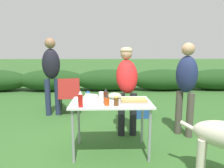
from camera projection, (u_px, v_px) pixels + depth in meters
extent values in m
plane|color=#336028|center=(111.00, 152.00, 2.87)|extent=(60.00, 60.00, 0.00)
ellipsoid|color=#1E4219|center=(52.00, 80.00, 7.09)|extent=(2.40, 0.90, 0.76)
ellipsoid|color=#1E4219|center=(108.00, 80.00, 7.15)|extent=(2.40, 0.90, 0.76)
ellipsoid|color=#1E4219|center=(163.00, 80.00, 7.21)|extent=(2.40, 0.90, 0.76)
ellipsoid|color=#1E4219|center=(218.00, 80.00, 7.27)|extent=(2.40, 0.90, 0.76)
cube|color=white|center=(111.00, 103.00, 2.75)|extent=(1.10, 0.64, 0.02)
cylinder|color=gray|center=(73.00, 137.00, 2.53)|extent=(0.04, 0.04, 0.71)
cylinder|color=gray|center=(150.00, 136.00, 2.56)|extent=(0.04, 0.04, 0.71)
cylinder|color=gray|center=(79.00, 122.00, 3.06)|extent=(0.04, 0.04, 0.71)
cylinder|color=gray|center=(142.00, 121.00, 3.09)|extent=(0.04, 0.04, 0.71)
cube|color=#9E9EA3|center=(134.00, 102.00, 2.70)|extent=(0.39, 0.22, 0.02)
cube|color=tan|center=(134.00, 100.00, 2.69)|extent=(0.34, 0.19, 0.04)
cylinder|color=white|center=(91.00, 97.00, 2.91)|extent=(0.20, 0.20, 0.05)
ellipsoid|color=#ADBC99|center=(115.00, 96.00, 2.92)|extent=(0.20, 0.20, 0.09)
cylinder|color=white|center=(102.00, 96.00, 2.85)|extent=(0.08, 0.08, 0.11)
cylinder|color=brown|center=(116.00, 101.00, 2.54)|extent=(0.06, 0.06, 0.11)
cone|color=gold|center=(116.00, 96.00, 2.53)|extent=(0.05, 0.05, 0.03)
cylinder|color=#562314|center=(106.00, 98.00, 2.65)|extent=(0.06, 0.06, 0.16)
cone|color=black|center=(106.00, 90.00, 2.63)|extent=(0.05, 0.05, 0.04)
cylinder|color=#CC4214|center=(107.00, 101.00, 2.56)|extent=(0.07, 0.07, 0.11)
cone|color=black|center=(107.00, 96.00, 2.55)|extent=(0.06, 0.06, 0.03)
cylinder|color=silver|center=(88.00, 98.00, 2.72)|extent=(0.07, 0.07, 0.12)
cone|color=#194793|center=(88.00, 92.00, 2.71)|extent=(0.06, 0.06, 0.04)
cylinder|color=red|center=(80.00, 101.00, 2.48)|extent=(0.06, 0.06, 0.16)
cone|color=white|center=(80.00, 92.00, 2.46)|extent=(0.05, 0.05, 0.05)
cylinder|color=black|center=(121.00, 115.00, 3.37)|extent=(0.12, 0.12, 0.73)
cylinder|color=black|center=(133.00, 114.00, 3.38)|extent=(0.12, 0.12, 0.73)
ellipsoid|color=red|center=(127.00, 76.00, 3.38)|extent=(0.38, 0.47, 0.65)
sphere|color=tan|center=(126.00, 54.00, 3.42)|extent=(0.20, 0.20, 0.20)
ellipsoid|color=tan|center=(126.00, 51.00, 3.41)|extent=(0.21, 0.21, 0.12)
cylinder|color=#232D4C|center=(48.00, 97.00, 4.41)|extent=(0.12, 0.12, 0.81)
cylinder|color=#232D4C|center=(58.00, 97.00, 4.46)|extent=(0.12, 0.12, 0.81)
ellipsoid|color=black|center=(51.00, 64.00, 4.31)|extent=(0.43, 0.35, 0.66)
sphere|color=#936B4C|center=(50.00, 43.00, 4.24)|extent=(0.23, 0.23, 0.23)
cylinder|color=#4C473D|center=(179.00, 113.00, 3.44)|extent=(0.11, 0.11, 0.75)
cylinder|color=#4C473D|center=(190.00, 115.00, 3.30)|extent=(0.11, 0.11, 0.75)
ellipsoid|color=navy|center=(187.00, 74.00, 3.26)|extent=(0.43, 0.44, 0.60)
sphere|color=tan|center=(188.00, 49.00, 3.19)|extent=(0.21, 0.21, 0.21)
cylinder|color=beige|center=(203.00, 152.00, 2.39)|extent=(0.08, 0.08, 0.46)
cylinder|color=beige|center=(200.00, 159.00, 2.23)|extent=(0.08, 0.08, 0.46)
cylinder|color=beige|center=(189.00, 127.00, 2.35)|extent=(0.20, 0.16, 0.12)
cube|color=maroon|center=(70.00, 96.00, 4.63)|extent=(0.52, 0.52, 0.03)
cube|color=maroon|center=(69.00, 89.00, 4.32)|extent=(0.48, 0.23, 0.44)
cylinder|color=black|center=(60.00, 107.00, 4.43)|extent=(0.02, 0.02, 0.38)
cylinder|color=black|center=(79.00, 106.00, 4.50)|extent=(0.02, 0.02, 0.38)
cylinder|color=black|center=(62.00, 102.00, 4.82)|extent=(0.02, 0.02, 0.38)
cylinder|color=black|center=(78.00, 102.00, 4.89)|extent=(0.02, 0.02, 0.38)
cylinder|color=black|center=(59.00, 89.00, 4.56)|extent=(0.09, 0.41, 0.02)
cylinder|color=black|center=(79.00, 88.00, 4.64)|extent=(0.09, 0.41, 0.02)
cube|color=#234C93|center=(140.00, 109.00, 4.44)|extent=(0.35, 0.50, 0.28)
cube|color=silver|center=(141.00, 102.00, 4.41)|extent=(0.35, 0.50, 0.06)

